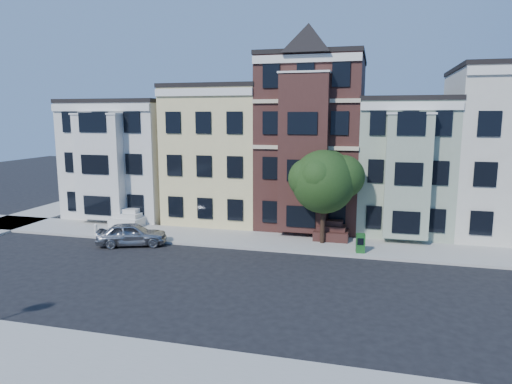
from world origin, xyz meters
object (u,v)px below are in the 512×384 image
(street_tree, at_px, (324,186))
(fire_hydrant, at_px, (96,231))
(parked_car, at_px, (132,234))
(newspaper_box, at_px, (360,243))

(street_tree, height_order, fire_hydrant, street_tree)
(street_tree, distance_m, fire_hydrant, 15.38)
(parked_car, relative_size, newspaper_box, 3.84)
(street_tree, xyz_separation_m, newspaper_box, (2.39, -1.53, -3.06))
(parked_car, relative_size, fire_hydrant, 6.84)
(parked_car, xyz_separation_m, fire_hydrant, (-3.31, 1.10, -0.27))
(parked_car, height_order, fire_hydrant, parked_car)
(parked_car, bearing_deg, street_tree, -95.49)
(parked_car, distance_m, newspaper_box, 14.05)
(street_tree, bearing_deg, parked_car, -165.20)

